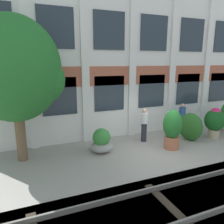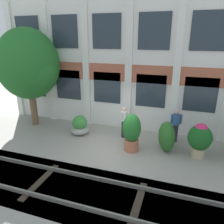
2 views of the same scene
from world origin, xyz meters
TOP-DOWN VIEW (x-y plane):
  - ground_plane at (0.00, 0.00)m, footprint 80.00×80.00m
  - apartment_facade at (0.00, 2.77)m, footprint 14.76×0.64m
  - rail_tracks at (0.00, -3.12)m, footprint 22.40×2.80m
  - broadleaf_tree at (-5.32, 1.39)m, footprint 3.51×3.34m
  - potted_plant_fluted_column at (0.81, 0.15)m, footprint 0.81×0.81m
  - potted_plant_wide_bowl at (-2.18, 0.98)m, footprint 0.96×0.96m
  - potted_plant_ribbed_drum at (3.67, 0.51)m, footprint 1.00×1.00m
  - resident_by_doorway at (2.63, 1.72)m, footprint 0.52×0.34m
  - resident_watching_tracks at (0.12, 1.38)m, footprint 0.34×0.49m
  - topiary_hedge at (2.30, 0.67)m, footprint 1.06×1.38m

SIDE VIEW (x-z plane):
  - rail_tracks at x=0.00m, z-range -0.35..0.08m
  - ground_plane at x=0.00m, z-range 0.00..0.00m
  - potted_plant_wide_bowl at x=-2.18m, z-range -0.07..0.95m
  - topiary_hedge at x=2.30m, z-range 0.00..1.36m
  - resident_by_doorway at x=2.63m, z-range 0.06..1.68m
  - resident_watching_tracks at x=0.12m, z-range 0.06..1.69m
  - potted_plant_ribbed_drum at x=3.67m, z-range 0.11..1.65m
  - potted_plant_fluted_column at x=0.81m, z-range 0.05..1.80m
  - broadleaf_tree at x=-5.32m, z-range 0.70..6.10m
  - apartment_facade at x=0.00m, z-range -0.02..8.22m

